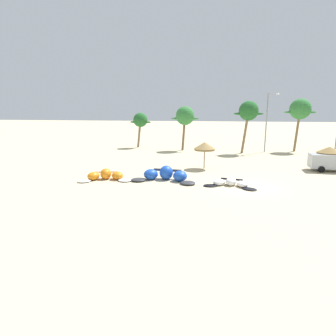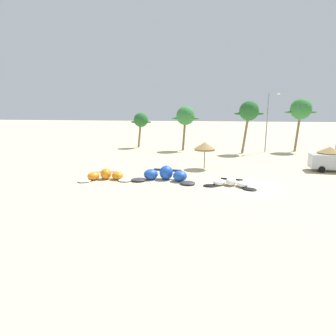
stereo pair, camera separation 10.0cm
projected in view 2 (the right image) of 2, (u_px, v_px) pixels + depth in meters
The scene contains 12 objects.
ground_plane at pixel (247, 187), 25.02m from camera, with size 260.00×260.00×0.00m, color beige.
kite_far_left at pixel (105, 176), 27.39m from camera, with size 5.06×2.97×1.03m.
kite_left at pixel (165, 175), 27.17m from camera, with size 6.41×3.17×1.34m.
kite_left_of_center at pixel (231, 183), 25.16m from camera, with size 4.70×2.61×0.71m.
beach_umbrella_near_van at pixel (205, 146), 32.00m from camera, with size 2.39×2.39×3.01m.
beach_umbrella_middle at pixel (330, 150), 31.40m from camera, with size 2.59×2.59×2.59m.
parked_van at pixel (335, 161), 30.88m from camera, with size 5.27×2.44×1.84m.
palm_leftmost at pixel (141, 121), 49.39m from camera, with size 3.67×2.45×5.97m.
palm_left at pixel (185, 116), 45.71m from camera, with size 4.44×2.96×7.02m.
palm_left_of_gap at pixel (249, 112), 42.35m from camera, with size 4.30×2.87×7.77m.
palm_center_left at pixel (301, 110), 44.22m from camera, with size 4.78×3.19×8.18m.
lamppost_west at pixel (268, 120), 43.69m from camera, with size 1.72×0.24×8.95m.
Camera 2 is at (-2.93, -24.97, 6.67)m, focal length 30.75 mm.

